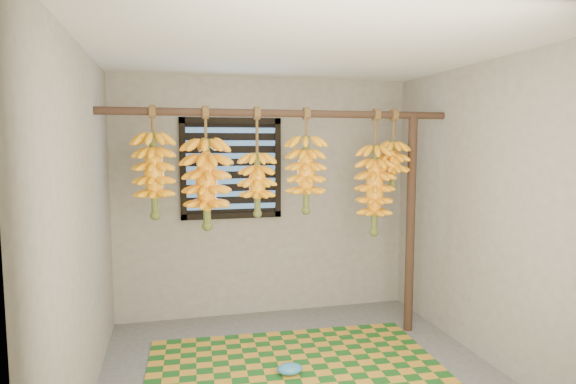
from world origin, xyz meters
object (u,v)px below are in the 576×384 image
object	(u,v)px
banana_bunch_a	(154,175)
banana_bunch_e	(375,190)
support_post	(410,225)
plastic_bag	(290,369)
banana_bunch_b	(207,184)
woven_mat	(301,379)
banana_bunch_c	(257,184)
banana_bunch_d	(306,174)
banana_bunch_f	(393,165)

from	to	relation	value
banana_bunch_a	banana_bunch_e	bearing A→B (deg)	0.00
support_post	banana_bunch_a	xyz separation A→B (m)	(-2.27, 0.00, 0.49)
plastic_bag	banana_bunch_b	distance (m)	1.59
woven_mat	banana_bunch_c	bearing A→B (deg)	105.95
support_post	banana_bunch_c	world-z (taller)	banana_bunch_c
banana_bunch_b	banana_bunch_c	size ratio (longest dim) A/B	1.10
support_post	banana_bunch_b	bearing A→B (deg)	-180.00
banana_bunch_c	banana_bunch_a	bearing A→B (deg)	-180.00
banana_bunch_b	plastic_bag	bearing A→B (deg)	-47.25
plastic_bag	banana_bunch_e	size ratio (longest dim) A/B	0.18
woven_mat	plastic_bag	xyz separation A→B (m)	(-0.06, 0.08, 0.05)
banana_bunch_c	banana_bunch_d	bearing A→B (deg)	-0.00
banana_bunch_d	banana_bunch_f	world-z (taller)	same
woven_mat	banana_bunch_f	bearing A→B (deg)	33.19
plastic_bag	banana_bunch_c	bearing A→B (deg)	102.45
banana_bunch_b	banana_bunch_e	size ratio (longest dim) A/B	0.89
banana_bunch_e	banana_bunch_f	bearing A→B (deg)	-0.00
support_post	banana_bunch_a	bearing A→B (deg)	180.00
plastic_bag	banana_bunch_a	bearing A→B (deg)	148.19
banana_bunch_b	banana_bunch_e	bearing A→B (deg)	0.00
support_post	plastic_bag	distance (m)	1.72
banana_bunch_c	banana_bunch_f	xyz separation A→B (m)	(1.24, -0.00, 0.15)
banana_bunch_a	banana_bunch_b	distance (m)	0.42
banana_bunch_f	support_post	bearing A→B (deg)	0.00
plastic_bag	banana_bunch_f	size ratio (longest dim) A/B	0.28
banana_bunch_c	banana_bunch_e	bearing A→B (deg)	0.00
plastic_bag	banana_bunch_f	distance (m)	1.96
woven_mat	banana_bunch_b	world-z (taller)	banana_bunch_b
support_post	banana_bunch_e	world-z (taller)	banana_bunch_e
banana_bunch_a	banana_bunch_f	bearing A→B (deg)	0.00
banana_bunch_e	banana_bunch_c	bearing A→B (deg)	180.00
support_post	banana_bunch_c	distance (m)	1.49
support_post	banana_bunch_a	size ratio (longest dim) A/B	2.23
plastic_bag	banana_bunch_a	size ratio (longest dim) A/B	0.22
banana_bunch_d	plastic_bag	bearing A→B (deg)	-116.09
banana_bunch_c	banana_bunch_e	world-z (taller)	same
support_post	banana_bunch_c	size ratio (longest dim) A/B	2.19
banana_bunch_f	plastic_bag	bearing A→B (deg)	-151.50
banana_bunch_b	banana_bunch_f	world-z (taller)	same
banana_bunch_d	banana_bunch_a	bearing A→B (deg)	180.00
banana_bunch_a	banana_bunch_c	size ratio (longest dim) A/B	0.98
woven_mat	banana_bunch_c	world-z (taller)	banana_bunch_c
banana_bunch_d	banana_bunch_e	world-z (taller)	same
banana_bunch_a	banana_bunch_e	size ratio (longest dim) A/B	0.80
banana_bunch_d	banana_bunch_e	distance (m)	0.66
banana_bunch_e	banana_bunch_b	bearing A→B (deg)	-180.00
banana_bunch_d	banana_bunch_f	distance (m)	0.82
banana_bunch_a	banana_bunch_d	xyz separation A→B (m)	(1.26, -0.00, -0.01)
banana_bunch_d	banana_bunch_f	bearing A→B (deg)	0.00
banana_bunch_c	banana_bunch_f	size ratio (longest dim) A/B	1.28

